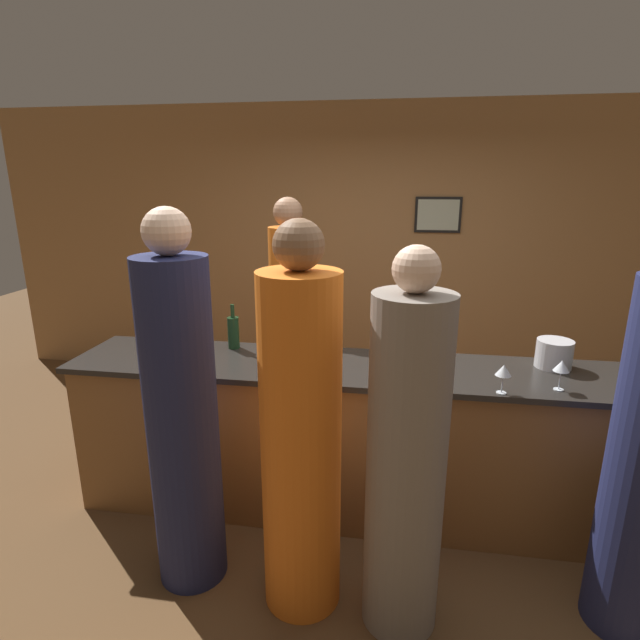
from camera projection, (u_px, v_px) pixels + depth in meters
name	position (u px, v px, depth m)	size (l,w,h in m)	color
ground_plane	(352.00, 507.00, 3.29)	(14.00, 14.00, 0.00)	brown
back_wall	(376.00, 249.00, 5.03)	(8.00, 0.08, 2.80)	#A37547
bar_counter	(354.00, 439.00, 3.15)	(3.53, 0.65, 1.00)	brown
bartender	(290.00, 333.00, 3.87)	(0.30, 0.30, 1.96)	orange
guest_0	(406.00, 464.00, 2.24)	(0.36, 0.36, 1.84)	gray
guest_2	(301.00, 440.00, 2.36)	(0.39, 0.39, 1.93)	orange
guest_3	(182.00, 419.00, 2.51)	(0.36, 0.36, 1.97)	#1E234C
wine_bottle_0	(233.00, 332.00, 3.31)	(0.08, 0.08, 0.30)	#19381E
wine_bottle_1	(308.00, 358.00, 2.83)	(0.07, 0.07, 0.29)	black
ice_bucket	(554.00, 354.00, 2.98)	(0.21, 0.21, 0.17)	silver
wine_glass_0	(503.00, 371.00, 2.60)	(0.08, 0.08, 0.16)	silver
wine_glass_1	(306.00, 349.00, 2.97)	(0.08, 0.08, 0.15)	silver
wine_glass_2	(562.00, 367.00, 2.64)	(0.08, 0.08, 0.17)	silver
wine_glass_3	(266.00, 345.00, 3.03)	(0.07, 0.07, 0.15)	silver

